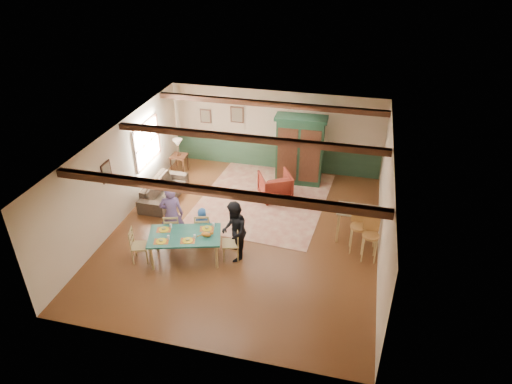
% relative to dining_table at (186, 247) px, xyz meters
% --- Properties ---
extents(floor, '(8.00, 8.00, 0.00)m').
position_rel_dining_table_xyz_m(floor, '(1.13, 1.39, -0.36)').
color(floor, '#4E2A16').
rests_on(floor, ground).
extents(wall_back, '(7.00, 0.02, 2.70)m').
position_rel_dining_table_xyz_m(wall_back, '(1.13, 5.39, 0.99)').
color(wall_back, beige).
rests_on(wall_back, floor).
extents(wall_left, '(0.02, 8.00, 2.70)m').
position_rel_dining_table_xyz_m(wall_left, '(-2.37, 1.39, 0.99)').
color(wall_left, beige).
rests_on(wall_left, floor).
extents(wall_right, '(0.02, 8.00, 2.70)m').
position_rel_dining_table_xyz_m(wall_right, '(4.63, 1.39, 0.99)').
color(wall_right, beige).
rests_on(wall_right, floor).
extents(ceiling, '(7.00, 8.00, 0.02)m').
position_rel_dining_table_xyz_m(ceiling, '(1.13, 1.39, 2.34)').
color(ceiling, silver).
rests_on(ceiling, wall_back).
extents(wainscot_back, '(6.95, 0.03, 0.90)m').
position_rel_dining_table_xyz_m(wainscot_back, '(1.13, 5.37, 0.09)').
color(wainscot_back, '#223F2B').
rests_on(wainscot_back, floor).
extents(ceiling_beam_front, '(6.95, 0.16, 0.16)m').
position_rel_dining_table_xyz_m(ceiling_beam_front, '(1.13, -0.91, 2.25)').
color(ceiling_beam_front, black).
rests_on(ceiling_beam_front, ceiling).
extents(ceiling_beam_mid, '(6.95, 0.16, 0.16)m').
position_rel_dining_table_xyz_m(ceiling_beam_mid, '(1.13, 1.79, 2.25)').
color(ceiling_beam_mid, black).
rests_on(ceiling_beam_mid, ceiling).
extents(ceiling_beam_back, '(6.95, 0.16, 0.16)m').
position_rel_dining_table_xyz_m(ceiling_beam_back, '(1.13, 4.39, 2.25)').
color(ceiling_beam_back, black).
rests_on(ceiling_beam_back, ceiling).
extents(window_left, '(0.06, 1.60, 1.30)m').
position_rel_dining_table_xyz_m(window_left, '(-2.34, 3.09, 1.19)').
color(window_left, white).
rests_on(window_left, wall_left).
extents(picture_left_wall, '(0.04, 0.42, 0.52)m').
position_rel_dining_table_xyz_m(picture_left_wall, '(-2.34, 0.79, 1.39)').
color(picture_left_wall, gray).
rests_on(picture_left_wall, wall_left).
extents(picture_back_a, '(0.45, 0.04, 0.55)m').
position_rel_dining_table_xyz_m(picture_back_a, '(-0.17, 5.36, 1.44)').
color(picture_back_a, gray).
rests_on(picture_back_a, wall_back).
extents(picture_back_b, '(0.38, 0.04, 0.48)m').
position_rel_dining_table_xyz_m(picture_back_b, '(-1.27, 5.36, 1.29)').
color(picture_back_b, gray).
rests_on(picture_back_b, wall_back).
extents(dining_table, '(1.93, 1.41, 0.72)m').
position_rel_dining_table_xyz_m(dining_table, '(0.00, 0.00, 0.00)').
color(dining_table, '#1C594C').
rests_on(dining_table, floor).
extents(dining_chair_far_left, '(0.51, 0.52, 0.91)m').
position_rel_dining_table_xyz_m(dining_chair_far_left, '(-0.56, 0.55, 0.10)').
color(dining_chair_far_left, tan).
rests_on(dining_chair_far_left, floor).
extents(dining_chair_far_right, '(0.51, 0.52, 0.91)m').
position_rel_dining_table_xyz_m(dining_chair_far_right, '(0.17, 0.77, 0.10)').
color(dining_chair_far_right, tan).
rests_on(dining_chair_far_right, floor).
extents(dining_chair_end_left, '(0.52, 0.51, 0.91)m').
position_rel_dining_table_xyz_m(dining_chair_end_left, '(-1.06, -0.31, 0.10)').
color(dining_chair_end_left, tan).
rests_on(dining_chair_end_left, floor).
extents(dining_chair_end_right, '(0.52, 0.51, 0.91)m').
position_rel_dining_table_xyz_m(dining_chair_end_right, '(1.06, 0.31, 0.10)').
color(dining_chair_end_right, tan).
rests_on(dining_chair_end_right, floor).
extents(person_man, '(0.69, 0.55, 1.65)m').
position_rel_dining_table_xyz_m(person_man, '(-0.58, 0.63, 0.47)').
color(person_man, slate).
rests_on(person_man, floor).
extents(person_woman, '(0.79, 0.91, 1.58)m').
position_rel_dining_table_xyz_m(person_woman, '(1.15, 0.34, 0.43)').
color(person_woman, black).
rests_on(person_woman, floor).
extents(person_child, '(0.54, 0.43, 0.96)m').
position_rel_dining_table_xyz_m(person_child, '(0.15, 0.84, 0.12)').
color(person_child, '#255195').
rests_on(person_child, floor).
extents(cat, '(0.37, 0.23, 0.17)m').
position_rel_dining_table_xyz_m(cat, '(0.53, 0.06, 0.45)').
color(cat, orange).
rests_on(cat, dining_table).
extents(place_setting_near_left, '(0.45, 0.38, 0.11)m').
position_rel_dining_table_xyz_m(place_setting_near_left, '(-0.44, -0.38, 0.41)').
color(place_setting_near_left, yellow).
rests_on(place_setting_near_left, dining_table).
extents(place_setting_near_center, '(0.45, 0.38, 0.11)m').
position_rel_dining_table_xyz_m(place_setting_near_center, '(0.16, -0.20, 0.41)').
color(place_setting_near_center, yellow).
rests_on(place_setting_near_center, dining_table).
extents(place_setting_far_left, '(0.45, 0.38, 0.11)m').
position_rel_dining_table_xyz_m(place_setting_far_left, '(-0.57, 0.08, 0.41)').
color(place_setting_far_left, yellow).
rests_on(place_setting_far_left, dining_table).
extents(place_setting_far_right, '(0.45, 0.38, 0.11)m').
position_rel_dining_table_xyz_m(place_setting_far_right, '(0.44, 0.38, 0.41)').
color(place_setting_far_right, yellow).
rests_on(place_setting_far_right, dining_table).
extents(area_rug, '(3.95, 4.58, 0.01)m').
position_rel_dining_table_xyz_m(area_rug, '(1.22, 3.23, -0.35)').
color(area_rug, beige).
rests_on(area_rug, floor).
extents(armoire, '(1.60, 0.67, 2.23)m').
position_rel_dining_table_xyz_m(armoire, '(2.07, 4.57, 0.76)').
color(armoire, black).
rests_on(armoire, floor).
extents(armchair, '(1.21, 1.22, 0.83)m').
position_rel_dining_table_xyz_m(armchair, '(1.54, 3.40, 0.05)').
color(armchair, '#4F130F').
rests_on(armchair, floor).
extents(sofa, '(0.81, 2.06, 0.60)m').
position_rel_dining_table_xyz_m(sofa, '(-1.71, 2.56, -0.06)').
color(sofa, '#382D23').
rests_on(sofa, floor).
extents(end_table, '(0.51, 0.51, 0.62)m').
position_rel_dining_table_xyz_m(end_table, '(-1.90, 4.29, -0.05)').
color(end_table, black).
rests_on(end_table, floor).
extents(table_lamp, '(0.32, 0.32, 0.57)m').
position_rel_dining_table_xyz_m(table_lamp, '(-1.90, 4.29, 0.55)').
color(table_lamp, '#CEAC85').
rests_on(table_lamp, end_table).
extents(counter_table, '(1.09, 0.64, 0.91)m').
position_rel_dining_table_xyz_m(counter_table, '(4.03, 1.85, 0.10)').
color(counter_table, tan).
rests_on(counter_table, floor).
extents(bar_stool_left, '(0.45, 0.49, 1.18)m').
position_rel_dining_table_xyz_m(bar_stool_left, '(4.08, 1.34, 0.23)').
color(bar_stool_left, '#B07F44').
rests_on(bar_stool_left, floor).
extents(bar_stool_right, '(0.43, 0.47, 1.15)m').
position_rel_dining_table_xyz_m(bar_stool_right, '(4.37, 1.06, 0.21)').
color(bar_stool_right, '#B07F44').
rests_on(bar_stool_right, floor).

